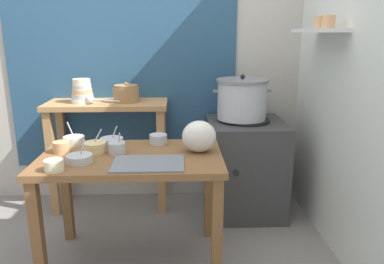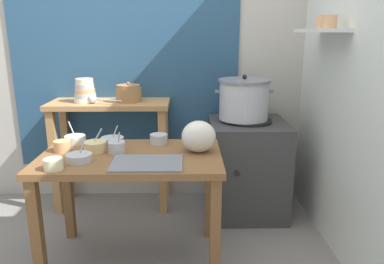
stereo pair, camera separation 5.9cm
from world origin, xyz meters
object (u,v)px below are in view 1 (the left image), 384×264
at_px(prep_bowl_3, 112,141).
at_px(clay_pot, 126,94).
at_px(serving_tray, 148,163).
at_px(prep_bowl_1, 79,158).
at_px(prep_bowl_4, 74,140).
at_px(prep_table, 132,172).
at_px(plastic_bag, 199,136).
at_px(prep_bowl_2, 117,147).
at_px(bowl_stack_enamel, 82,92).
at_px(ladle, 91,100).
at_px(prep_bowl_0, 62,147).
at_px(stove_block, 245,167).
at_px(back_shelf_table, 108,129).
at_px(steamer_pot, 242,99).
at_px(prep_bowl_7, 54,165).
at_px(prep_bowl_6, 158,139).
at_px(prep_bowl_5, 95,147).

bearing_deg(prep_bowl_3, clay_pot, 87.60).
relative_size(serving_tray, prep_bowl_1, 2.71).
bearing_deg(prep_bowl_4, prep_table, -30.60).
bearing_deg(plastic_bag, serving_tray, -144.25).
xyz_separation_m(serving_tray, prep_bowl_1, (-0.39, 0.04, 0.02)).
distance_m(prep_bowl_2, prep_bowl_3, 0.18).
xyz_separation_m(bowl_stack_enamel, ladle, (0.08, -0.07, -0.05)).
distance_m(bowl_stack_enamel, plastic_bag, 1.16).
xyz_separation_m(prep_bowl_0, prep_bowl_1, (0.16, -0.19, -0.01)).
xyz_separation_m(prep_table, stove_block, (0.82, 0.67, -0.23)).
relative_size(prep_table, back_shelf_table, 1.15).
bearing_deg(prep_bowl_3, prep_table, -53.17).
bearing_deg(prep_bowl_2, clay_pot, 92.65).
bearing_deg(bowl_stack_enamel, prep_bowl_1, -78.24).
bearing_deg(prep_table, steamer_pot, 41.46).
bearing_deg(prep_bowl_3, bowl_stack_enamel, 118.39).
bearing_deg(plastic_bag, prep_bowl_7, -159.42).
height_order(bowl_stack_enamel, prep_bowl_7, bowl_stack_enamel).
bearing_deg(prep_bowl_6, prep_bowl_5, -156.38).
height_order(serving_tray, prep_bowl_2, prep_bowl_2).
bearing_deg(prep_bowl_4, bowl_stack_enamel, 96.45).
relative_size(ladle, prep_bowl_7, 2.74).
height_order(stove_block, plastic_bag, plastic_bag).
bearing_deg(plastic_bag, back_shelf_table, 132.57).
height_order(steamer_pot, prep_bowl_6, steamer_pot).
xyz_separation_m(back_shelf_table, stove_block, (1.11, -0.13, -0.30)).
bearing_deg(prep_bowl_2, bowl_stack_enamel, 116.65).
bearing_deg(prep_table, prep_bowl_0, 171.30).
distance_m(prep_bowl_2, prep_bowl_6, 0.31).
distance_m(prep_table, back_shelf_table, 0.85).
xyz_separation_m(back_shelf_table, prep_bowl_5, (0.05, -0.74, 0.08)).
height_order(clay_pot, prep_bowl_1, clay_pot).
xyz_separation_m(prep_table, prep_bowl_7, (-0.38, -0.25, 0.14)).
height_order(clay_pot, prep_bowl_6, clay_pot).
distance_m(serving_tray, prep_bowl_5, 0.42).
distance_m(back_shelf_table, prep_bowl_3, 0.62).
relative_size(prep_table, plastic_bag, 5.21).
height_order(plastic_bag, prep_bowl_0, plastic_bag).
distance_m(serving_tray, prep_bowl_7, 0.50).
distance_m(ladle, prep_bowl_6, 0.75).
xyz_separation_m(prep_bowl_1, prep_bowl_7, (-0.10, -0.13, 0.01)).
distance_m(stove_block, steamer_pot, 0.56).
xyz_separation_m(prep_bowl_1, prep_bowl_3, (0.13, 0.33, 0.00)).
relative_size(prep_bowl_1, prep_bowl_4, 0.95).
distance_m(bowl_stack_enamel, prep_bowl_6, 0.87).
height_order(prep_table, prep_bowl_7, prep_bowl_7).
bearing_deg(prep_table, ladle, 118.14).
distance_m(prep_bowl_2, prep_bowl_4, 0.38).
bearing_deg(prep_bowl_7, prep_bowl_1, 51.13).
bearing_deg(back_shelf_table, stove_block, -6.70).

